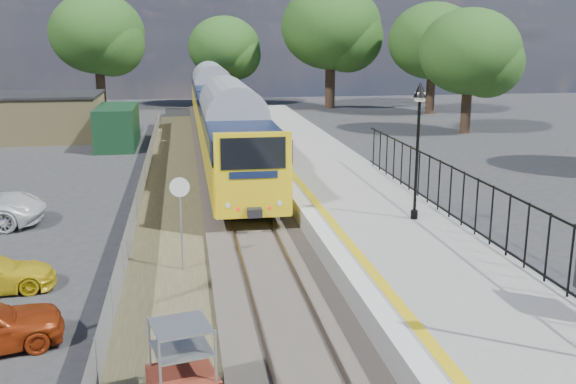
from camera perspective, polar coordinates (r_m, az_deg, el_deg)
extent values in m
plane|color=#2D2D30|center=(15.77, 0.09, -12.41)|extent=(120.00, 120.00, 0.00)
cube|color=#473F38|center=(25.04, -3.65, -2.18)|extent=(3.40, 80.00, 0.20)
cube|color=#4C472D|center=(23.04, -10.35, -3.98)|extent=(2.60, 70.00, 0.06)
cube|color=brown|center=(24.95, -5.30, -1.98)|extent=(0.07, 80.00, 0.14)
cube|color=brown|center=(25.08, -2.01, -1.84)|extent=(0.07, 80.00, 0.14)
cube|color=gray|center=(23.82, 6.94, -2.21)|extent=(5.00, 70.00, 0.90)
cube|color=silver|center=(23.18, 1.62, -1.39)|extent=(0.50, 70.00, 0.01)
cube|color=yellow|center=(23.28, 2.83, -1.34)|extent=(0.30, 70.00, 0.01)
cylinder|color=black|center=(22.17, 11.15, -1.97)|extent=(0.24, 0.24, 0.30)
cylinder|color=black|center=(21.75, 11.38, 2.73)|extent=(0.10, 0.10, 3.70)
cube|color=black|center=(21.47, 11.62, 7.84)|extent=(0.08, 0.08, 0.30)
cube|color=beige|center=(21.46, 11.64, 8.29)|extent=(0.26, 0.26, 0.30)
cone|color=black|center=(21.44, 11.67, 8.91)|extent=(0.44, 0.44, 0.50)
cube|color=black|center=(19.19, 18.48, 0.06)|extent=(0.05, 26.00, 0.05)
cube|color=tan|center=(47.30, -21.17, 6.19)|extent=(8.00, 6.00, 3.00)
cube|color=black|center=(47.14, -21.34, 8.06)|extent=(8.20, 6.20, 0.15)
cube|color=#12321D|center=(42.56, -14.93, 5.64)|extent=(2.40, 6.00, 2.60)
cylinder|color=#332319|center=(64.63, -16.29, 8.73)|extent=(0.88, 0.88, 3.85)
ellipsoid|color=#27511B|center=(64.43, -16.60, 13.35)|extent=(8.80, 8.80, 7.48)
cylinder|color=#332319|center=(66.33, -5.60, 9.01)|extent=(0.72, 0.72, 3.15)
ellipsoid|color=#27511B|center=(66.12, -5.69, 12.71)|extent=(7.20, 7.20, 6.12)
cylinder|color=#332319|center=(63.79, 3.75, 9.34)|extent=(0.96, 0.96, 4.20)
ellipsoid|color=#27511B|center=(63.61, 3.84, 14.46)|extent=(9.60, 9.60, 8.16)
cylinder|color=#332319|center=(60.48, 12.54, 8.47)|extent=(0.80, 0.80, 3.50)
ellipsoid|color=#27511B|center=(60.25, 12.77, 12.97)|extent=(8.00, 8.00, 6.80)
cylinder|color=#332319|center=(48.73, 15.52, 6.90)|extent=(0.72, 0.72, 3.15)
ellipsoid|color=#27511B|center=(48.45, 15.85, 11.92)|extent=(7.20, 7.20, 6.12)
cube|color=yellow|center=(32.19, -5.06, 4.27)|extent=(2.80, 20.00, 1.90)
cube|color=#0F1B3A|center=(32.01, -5.11, 6.57)|extent=(2.82, 20.00, 0.90)
cube|color=black|center=(32.01, -5.11, 6.57)|extent=(2.82, 18.00, 0.70)
cube|color=black|center=(32.41, -5.02, 2.21)|extent=(2.00, 18.00, 0.45)
cube|color=yellow|center=(52.59, -6.79, 7.89)|extent=(2.80, 20.00, 1.90)
cube|color=#0F1B3A|center=(52.48, -6.83, 9.30)|extent=(2.82, 20.00, 0.90)
cube|color=black|center=(52.48, -6.83, 9.30)|extent=(2.82, 18.00, 0.70)
cube|color=black|center=(52.72, -6.75, 6.62)|extent=(2.00, 18.00, 0.45)
cube|color=black|center=(21.94, -3.11, 3.45)|extent=(2.24, 0.04, 1.10)
cylinder|color=#999EA3|center=(19.42, -9.47, -3.32)|extent=(0.06, 0.06, 2.63)
cylinder|color=silver|center=(19.03, -9.62, 0.42)|extent=(0.59, 0.03, 0.59)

